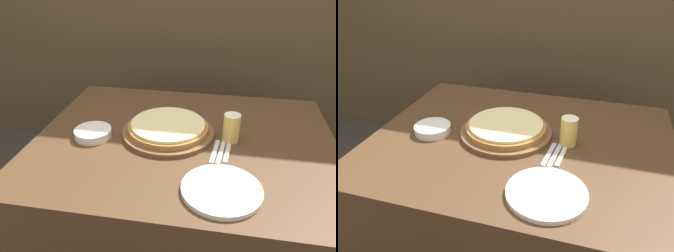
{
  "view_description": "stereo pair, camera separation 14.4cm",
  "coord_description": "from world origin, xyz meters",
  "views": [
    {
      "loc": [
        0.15,
        -1.22,
        1.43
      ],
      "look_at": [
        -0.08,
        0.03,
        0.74
      ],
      "focal_mm": 35.0,
      "sensor_mm": 36.0,
      "label": 1
    },
    {
      "loc": [
        0.29,
        -1.19,
        1.43
      ],
      "look_at": [
        -0.08,
        0.03,
        0.74
      ],
      "focal_mm": 35.0,
      "sensor_mm": 36.0,
      "label": 2
    }
  ],
  "objects": [
    {
      "name": "pizza_on_board",
      "position": [
        -0.08,
        0.03,
        0.73
      ],
      "size": [
        0.4,
        0.4,
        0.06
      ],
      "color": "brown",
      "rests_on": "dining_table"
    },
    {
      "name": "dining_table",
      "position": [
        0.0,
        0.0,
        0.35
      ],
      "size": [
        1.29,
        1.03,
        0.7
      ],
      "color": "#4C331E",
      "rests_on": "ground_plane"
    },
    {
      "name": "ground_plane",
      "position": [
        0.0,
        0.0,
        0.0
      ],
      "size": [
        12.0,
        12.0,
        0.0
      ],
      "primitive_type": "plane",
      "color": "#38332D"
    },
    {
      "name": "spoon",
      "position": [
        0.19,
        -0.08,
        0.7
      ],
      "size": [
        0.03,
        0.15,
        0.0
      ],
      "color": "silver",
      "rests_on": "dining_table"
    },
    {
      "name": "side_bowl",
      "position": [
        -0.4,
        -0.05,
        0.72
      ],
      "size": [
        0.16,
        0.16,
        0.04
      ],
      "color": "white",
      "rests_on": "dining_table"
    },
    {
      "name": "dinner_plate",
      "position": [
        0.17,
        -0.33,
        0.71
      ],
      "size": [
        0.28,
        0.28,
        0.02
      ],
      "color": "white",
      "rests_on": "dining_table"
    },
    {
      "name": "beer_glass",
      "position": [
        0.2,
        0.02,
        0.77
      ],
      "size": [
        0.07,
        0.07,
        0.12
      ],
      "color": "#E5C65B",
      "rests_on": "dining_table"
    },
    {
      "name": "dinner_knife",
      "position": [
        0.16,
        -0.08,
        0.7
      ],
      "size": [
        0.04,
        0.18,
        0.0
      ],
      "color": "silver",
      "rests_on": "dining_table"
    },
    {
      "name": "fork",
      "position": [
        0.14,
        -0.08,
        0.7
      ],
      "size": [
        0.04,
        0.18,
        0.0
      ],
      "color": "silver",
      "rests_on": "dining_table"
    }
  ]
}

